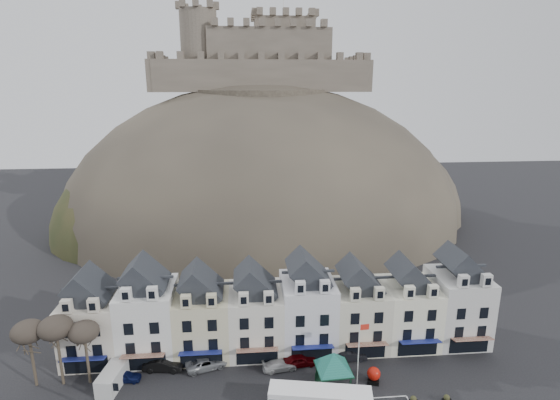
# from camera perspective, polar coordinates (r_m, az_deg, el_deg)

# --- Properties ---
(townhouse_terrace) EXTENTS (54.40, 9.35, 11.80)m
(townhouse_terrace) POSITION_cam_1_polar(r_m,az_deg,el_deg) (58.62, 0.37, -14.10)
(townhouse_terrace) COLOR beige
(townhouse_terrace) RESTS_ON ground
(castle_hill) EXTENTS (100.00, 76.00, 68.00)m
(castle_hill) POSITION_cam_1_polar(r_m,az_deg,el_deg) (109.49, -1.64, -2.99)
(castle_hill) COLOR #38322B
(castle_hill) RESTS_ON ground
(castle) EXTENTS (50.20, 22.20, 22.00)m
(castle) POSITION_cam_1_polar(r_m,az_deg,el_deg) (111.32, -2.42, 18.22)
(castle) COLOR brown
(castle) RESTS_ON ground
(tree_left_far) EXTENTS (3.61, 3.61, 8.24)m
(tree_left_far) POSITION_cam_1_polar(r_m,az_deg,el_deg) (58.21, -30.05, -14.72)
(tree_left_far) COLOR #3C3226
(tree_left_far) RESTS_ON ground
(tree_left_mid) EXTENTS (3.78, 3.78, 8.64)m
(tree_left_mid) POSITION_cam_1_polar(r_m,az_deg,el_deg) (56.86, -27.27, -14.66)
(tree_left_mid) COLOR #3C3226
(tree_left_mid) RESTS_ON ground
(tree_left_near) EXTENTS (3.43, 3.43, 7.84)m
(tree_left_near) POSITION_cam_1_polar(r_m,az_deg,el_deg) (56.14, -24.25, -15.48)
(tree_left_near) COLOR #3C3226
(tree_left_near) RESTS_ON ground
(bus_shelter) EXTENTS (7.58, 7.58, 4.82)m
(bus_shelter) POSITION_cam_1_polar(r_m,az_deg,el_deg) (52.34, 7.02, -20.17)
(bus_shelter) COLOR black
(bus_shelter) RESTS_ON ground
(red_buoy) EXTENTS (1.64, 1.64, 1.93)m
(red_buoy) POSITION_cam_1_polar(r_m,az_deg,el_deg) (55.76, 12.13, -21.43)
(red_buoy) COLOR black
(red_buoy) RESTS_ON ground
(flagpole) EXTENTS (1.16, 0.17, 7.99)m
(flagpole) POSITION_cam_1_polar(r_m,az_deg,el_deg) (53.10, 10.33, -18.68)
(flagpole) COLOR silver
(flagpole) RESTS_ON ground
(white_van) EXTENTS (2.79, 4.97, 2.15)m
(white_van) POSITION_cam_1_polar(r_m,az_deg,el_deg) (57.37, -21.06, -20.91)
(white_van) COLOR silver
(white_van) RESTS_ON ground
(planter_west) EXTENTS (1.06, 0.73, 0.97)m
(planter_west) POSITION_cam_1_polar(r_m,az_deg,el_deg) (54.17, 17.02, -23.72)
(planter_west) COLOR black
(planter_west) RESTS_ON ground
(planter_east) EXTENTS (1.04, 0.72, 0.95)m
(planter_east) POSITION_cam_1_polar(r_m,az_deg,el_deg) (55.45, 20.93, -23.09)
(planter_east) COLOR black
(planter_east) RESTS_ON ground
(car_navy) EXTENTS (3.68, 1.68, 1.22)m
(car_navy) POSITION_cam_1_polar(r_m,az_deg,el_deg) (57.98, -19.54, -20.89)
(car_navy) COLOR #0D1543
(car_navy) RESTS_ON ground
(car_black) EXTENTS (4.95, 2.18, 1.58)m
(car_black) POSITION_cam_1_polar(r_m,az_deg,el_deg) (58.34, -14.99, -20.04)
(car_black) COLOR black
(car_black) RESTS_ON ground
(car_silver) EXTENTS (5.49, 3.79, 1.41)m
(car_silver) POSITION_cam_1_polar(r_m,az_deg,el_deg) (57.71, -9.56, -20.23)
(car_silver) COLOR #919497
(car_silver) RESTS_ON ground
(car_white) EXTENTS (4.45, 2.41, 1.22)m
(car_white) POSITION_cam_1_polar(r_m,az_deg,el_deg) (56.77, -0.05, -20.77)
(car_white) COLOR silver
(car_white) RESTS_ON ground
(car_maroon) EXTENTS (4.24, 2.09, 1.39)m
(car_maroon) POSITION_cam_1_polar(r_m,az_deg,el_deg) (57.48, 2.60, -20.19)
(car_maroon) COLOR #4C0408
(car_maroon) RESTS_ON ground
(car_charcoal) EXTENTS (4.11, 1.54, 1.34)m
(car_charcoal) POSITION_cam_1_polar(r_m,az_deg,el_deg) (58.97, 9.19, -19.40)
(car_charcoal) COLOR black
(car_charcoal) RESTS_ON ground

